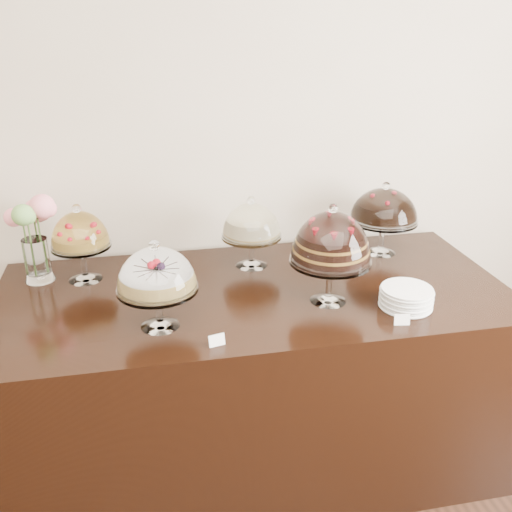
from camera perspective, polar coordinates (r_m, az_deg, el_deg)
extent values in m
cube|color=#C2B39C|center=(2.78, -6.19, 12.59)|extent=(5.00, 0.04, 3.00)
cube|color=black|center=(2.70, -0.21, -11.93)|extent=(2.20, 1.00, 0.90)
cone|color=white|center=(2.23, -9.55, -6.61)|extent=(0.15, 0.15, 0.02)
cylinder|color=white|center=(2.19, -9.68, -4.87)|extent=(0.03, 0.03, 0.13)
cylinder|color=white|center=(2.16, -9.81, -3.22)|extent=(0.31, 0.31, 0.01)
cylinder|color=tan|center=(2.14, -9.87, -2.43)|extent=(0.26, 0.26, 0.05)
sphere|color=red|center=(2.15, -8.17, -1.17)|extent=(0.02, 0.02, 0.02)
sphere|color=red|center=(2.17, -11.34, -1.12)|extent=(0.02, 0.02, 0.02)
sphere|color=red|center=(2.06, -10.29, -2.36)|extent=(0.02, 0.02, 0.02)
sphere|color=white|center=(2.09, -10.13, 1.08)|extent=(0.04, 0.04, 0.04)
cone|color=white|center=(2.39, 7.22, -4.18)|extent=(0.15, 0.15, 0.02)
cylinder|color=white|center=(2.36, 7.33, -2.28)|extent=(0.03, 0.03, 0.15)
cylinder|color=white|center=(2.32, 7.43, -0.47)|extent=(0.33, 0.33, 0.01)
cylinder|color=black|center=(2.30, 7.51, 0.91)|extent=(0.25, 0.25, 0.11)
sphere|color=red|center=(2.31, 9.00, 2.69)|extent=(0.02, 0.02, 0.02)
sphere|color=red|center=(2.34, 7.43, 3.02)|extent=(0.02, 0.02, 0.02)
sphere|color=red|center=(2.30, 6.01, 2.74)|extent=(0.02, 0.02, 0.02)
sphere|color=red|center=(2.24, 6.13, 2.11)|extent=(0.02, 0.02, 0.02)
sphere|color=red|center=(2.21, 7.76, 1.76)|extent=(0.02, 0.02, 0.02)
sphere|color=red|center=(2.25, 9.21, 2.07)|extent=(0.02, 0.02, 0.02)
sphere|color=white|center=(2.24, 7.72, 4.74)|extent=(0.04, 0.04, 0.04)
cone|color=white|center=(2.70, -0.45, -0.68)|extent=(0.15, 0.15, 0.02)
cylinder|color=white|center=(2.67, -0.46, 0.73)|extent=(0.03, 0.03, 0.12)
cylinder|color=white|center=(2.65, -0.46, 2.03)|extent=(0.28, 0.28, 0.01)
cylinder|color=#F5E9BD|center=(2.63, -0.46, 2.89)|extent=(0.22, 0.22, 0.07)
sphere|color=white|center=(2.59, -0.47, 5.58)|extent=(0.04, 0.04, 0.04)
cone|color=white|center=(2.91, 12.34, 0.60)|extent=(0.15, 0.15, 0.02)
cylinder|color=white|center=(2.88, 12.47, 2.11)|extent=(0.03, 0.03, 0.14)
cylinder|color=white|center=(2.86, 12.60, 3.52)|extent=(0.33, 0.33, 0.01)
cylinder|color=black|center=(2.84, 12.68, 4.37)|extent=(0.27, 0.27, 0.08)
sphere|color=red|center=(2.87, 13.88, 5.48)|extent=(0.02, 0.02, 0.02)
sphere|color=red|center=(2.85, 11.39, 5.55)|extent=(0.02, 0.02, 0.02)
sphere|color=red|center=(2.76, 13.04, 4.82)|extent=(0.02, 0.02, 0.02)
sphere|color=white|center=(2.80, 12.91, 6.85)|extent=(0.04, 0.04, 0.04)
cone|color=white|center=(2.67, -16.69, -1.99)|extent=(0.15, 0.15, 0.02)
cylinder|color=white|center=(2.64, -16.88, -0.45)|extent=(0.03, 0.03, 0.13)
cylinder|color=white|center=(2.62, -17.07, 0.99)|extent=(0.26, 0.26, 0.01)
cylinder|color=gold|center=(2.61, -17.13, 1.53)|extent=(0.22, 0.22, 0.04)
sphere|color=red|center=(2.61, -15.94, 2.40)|extent=(0.02, 0.02, 0.02)
sphere|color=red|center=(2.65, -16.83, 2.63)|extent=(0.02, 0.02, 0.02)
sphere|color=red|center=(2.64, -18.09, 2.39)|extent=(0.02, 0.02, 0.02)
sphere|color=red|center=(2.59, -18.50, 1.91)|extent=(0.02, 0.02, 0.02)
sphere|color=red|center=(2.54, -17.61, 1.67)|extent=(0.02, 0.02, 0.02)
sphere|color=red|center=(2.55, -16.31, 1.92)|extent=(0.02, 0.02, 0.02)
sphere|color=white|center=(2.56, -17.51, 4.55)|extent=(0.04, 0.04, 0.04)
cylinder|color=white|center=(2.70, -21.03, -0.36)|extent=(0.11, 0.11, 0.20)
cylinder|color=#476B2D|center=(2.66, -20.73, 1.51)|extent=(0.01, 0.01, 0.30)
sphere|color=pink|center=(2.60, -20.59, 4.65)|extent=(0.11, 0.11, 0.11)
cylinder|color=#476B2D|center=(2.73, -20.99, 1.39)|extent=(0.01, 0.01, 0.25)
sphere|color=pink|center=(2.75, -21.13, 4.25)|extent=(0.11, 0.11, 0.11)
cylinder|color=#476B2D|center=(2.68, -21.95, 1.01)|extent=(0.01, 0.01, 0.26)
sphere|color=pink|center=(2.65, -23.08, 3.58)|extent=(0.08, 0.08, 0.08)
cylinder|color=#476B2D|center=(2.63, -21.54, 1.08)|extent=(0.01, 0.01, 0.29)
sphere|color=#699D4B|center=(2.56, -22.28, 3.81)|extent=(0.09, 0.09, 0.09)
cylinder|color=white|center=(2.41, 14.69, -4.85)|extent=(0.21, 0.21, 0.01)
cylinder|color=white|center=(2.41, 14.72, -4.62)|extent=(0.20, 0.20, 0.01)
cylinder|color=white|center=(2.40, 14.75, -4.38)|extent=(0.21, 0.21, 0.01)
cylinder|color=white|center=(2.40, 14.77, -4.15)|extent=(0.20, 0.20, 0.01)
cylinder|color=white|center=(2.39, 14.80, -3.92)|extent=(0.21, 0.21, 0.01)
cylinder|color=white|center=(2.39, 14.83, -3.68)|extent=(0.20, 0.20, 0.01)
cylinder|color=white|center=(2.38, 14.85, -3.45)|extent=(0.21, 0.21, 0.01)
cylinder|color=white|center=(2.38, 14.88, -3.21)|extent=(0.20, 0.20, 0.01)
cube|color=white|center=(2.07, -3.95, -8.40)|extent=(0.06, 0.03, 0.04)
cube|color=white|center=(2.27, 14.39, -6.19)|extent=(0.06, 0.02, 0.04)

